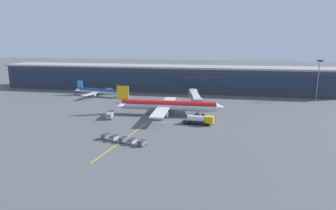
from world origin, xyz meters
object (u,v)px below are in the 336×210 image
(main_airliner, at_px, (168,105))
(baggage_cart_2, at_px, (123,139))
(crew_van, at_px, (110,115))
(baggage_cart_4, at_px, (142,143))
(baggage_cart_3, at_px, (132,141))
(fuel_tanker, at_px, (200,120))
(commuter_jet_far, at_px, (99,91))
(baggage_cart_0, at_px, (105,136))
(baggage_cart_1, at_px, (114,138))

(main_airliner, relative_size, baggage_cart_2, 15.12)
(crew_van, relative_size, baggage_cart_4, 1.79)
(crew_van, distance_m, baggage_cart_3, 29.62)
(main_airliner, bearing_deg, fuel_tanker, -38.36)
(baggage_cart_4, xyz_separation_m, commuter_jet_far, (-42.51, 66.51, 1.82))
(baggage_cart_0, xyz_separation_m, baggage_cart_4, (12.34, -3.42, 0.00))
(baggage_cart_1, bearing_deg, baggage_cart_4, -15.49)
(crew_van, relative_size, commuter_jet_far, 0.17)
(crew_van, distance_m, baggage_cart_2, 27.24)
(baggage_cart_3, xyz_separation_m, baggage_cart_4, (3.08, -0.85, 0.00))
(baggage_cart_2, xyz_separation_m, commuter_jet_far, (-36.34, 64.80, 1.82))
(baggage_cart_4, bearing_deg, baggage_cart_3, 164.51)
(crew_van, relative_size, baggage_cart_1, 1.79)
(fuel_tanker, height_order, commuter_jet_far, commuter_jet_far)
(baggage_cart_0, xyz_separation_m, commuter_jet_far, (-30.17, 63.09, 1.82))
(crew_van, xyz_separation_m, baggage_cart_3, (16.85, -24.35, -0.53))
(baggage_cart_2, relative_size, baggage_cart_4, 1.00)
(baggage_cart_3, relative_size, commuter_jet_far, 0.10)
(fuel_tanker, distance_m, baggage_cart_3, 28.79)
(main_airliner, xyz_separation_m, crew_van, (-20.51, -9.44, -2.60))
(baggage_cart_0, height_order, baggage_cart_2, same)
(main_airliner, distance_m, baggage_cart_1, 33.70)
(baggage_cart_0, xyz_separation_m, baggage_cart_1, (3.08, -0.85, 0.00))
(baggage_cart_4, distance_m, commuter_jet_far, 78.95)
(fuel_tanker, xyz_separation_m, commuter_jet_far, (-56.82, 42.74, 0.86))
(fuel_tanker, relative_size, baggage_cart_4, 3.70)
(baggage_cart_0, bearing_deg, baggage_cart_2, -15.49)
(baggage_cart_4, bearing_deg, crew_van, 128.34)
(main_airliner, distance_m, baggage_cart_4, 34.79)
(baggage_cart_0, relative_size, baggage_cart_3, 1.00)
(main_airliner, distance_m, baggage_cart_2, 33.77)
(fuel_tanker, height_order, baggage_cart_1, fuel_tanker)
(main_airliner, relative_size, commuter_jet_far, 1.44)
(fuel_tanker, bearing_deg, commuter_jet_far, 143.05)
(baggage_cart_0, xyz_separation_m, baggage_cart_2, (6.17, -1.71, 0.00))
(main_airliner, height_order, baggage_cart_3, main_airliner)
(baggage_cart_1, xyz_separation_m, baggage_cart_4, (9.25, -2.56, 0.00))
(fuel_tanker, distance_m, baggage_cart_0, 33.55)
(main_airliner, bearing_deg, baggage_cart_3, -96.17)
(baggage_cart_1, height_order, baggage_cart_4, same)
(baggage_cart_2, distance_m, baggage_cart_3, 3.20)
(baggage_cart_0, bearing_deg, baggage_cart_3, -15.49)
(baggage_cart_2, bearing_deg, baggage_cart_0, 164.51)
(fuel_tanker, distance_m, baggage_cart_2, 30.12)
(crew_van, bearing_deg, baggage_cart_0, -70.77)
(crew_van, height_order, baggage_cart_3, crew_van)
(main_airliner, height_order, baggage_cart_4, main_airliner)
(main_airliner, bearing_deg, crew_van, -155.28)
(fuel_tanker, bearing_deg, baggage_cart_4, -121.05)
(fuel_tanker, bearing_deg, baggage_cart_0, -142.63)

